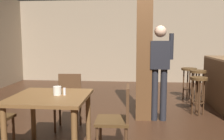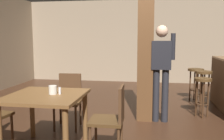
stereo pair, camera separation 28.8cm
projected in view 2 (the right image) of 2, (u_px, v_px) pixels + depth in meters
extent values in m
plane|color=#382114|center=(129.00, 126.00, 4.28)|extent=(10.80, 10.80, 0.00)
cube|color=gray|center=(142.00, 41.00, 8.52)|extent=(8.00, 0.10, 2.80)
cube|color=brown|center=(146.00, 44.00, 4.46)|extent=(0.28, 0.28, 2.80)
cube|color=brown|center=(46.00, 96.00, 3.24)|extent=(0.96, 0.96, 0.04)
cylinder|color=brown|center=(85.00, 116.00, 3.62)|extent=(0.07, 0.07, 0.73)
cylinder|color=brown|center=(32.00, 114.00, 3.75)|extent=(0.07, 0.07, 0.73)
cylinder|color=brown|center=(66.00, 139.00, 2.82)|extent=(0.07, 0.07, 0.73)
cube|color=#4C3319|center=(106.00, 121.00, 3.17)|extent=(0.43, 0.43, 0.04)
cube|color=#4C301C|center=(121.00, 104.00, 3.11)|extent=(0.04, 0.38, 0.45)
cylinder|color=#4C301C|center=(96.00, 132.00, 3.39)|extent=(0.04, 0.04, 0.43)
cylinder|color=#4C301C|center=(121.00, 133.00, 3.34)|extent=(0.04, 0.04, 0.43)
cylinder|color=#4C301C|center=(12.00, 129.00, 3.51)|extent=(0.04, 0.04, 0.43)
cube|color=#4C3319|center=(68.00, 102.00, 4.09)|extent=(0.45, 0.45, 0.04)
cube|color=#4C301C|center=(70.00, 87.00, 4.25)|extent=(0.38, 0.06, 0.45)
cylinder|color=#4C301C|center=(76.00, 119.00, 3.93)|extent=(0.04, 0.04, 0.43)
cylinder|color=#4C301C|center=(54.00, 119.00, 3.96)|extent=(0.04, 0.04, 0.43)
cylinder|color=#4C301C|center=(81.00, 113.00, 4.27)|extent=(0.04, 0.04, 0.43)
cylinder|color=#4C301C|center=(61.00, 112.00, 4.31)|extent=(0.04, 0.04, 0.43)
cylinder|color=silver|center=(53.00, 90.00, 3.25)|extent=(0.10, 0.10, 0.11)
cylinder|color=silver|center=(60.00, 91.00, 3.24)|extent=(0.03, 0.03, 0.09)
cube|color=black|center=(161.00, 55.00, 4.38)|extent=(0.35, 0.21, 0.50)
sphere|color=tan|center=(162.00, 31.00, 4.32)|extent=(0.22, 0.22, 0.21)
cylinder|color=#232328|center=(165.00, 96.00, 4.45)|extent=(0.12, 0.12, 0.95)
cylinder|color=#232328|center=(156.00, 95.00, 4.48)|extent=(0.12, 0.12, 0.95)
cylinder|color=black|center=(173.00, 47.00, 4.32)|extent=(0.08, 0.08, 0.46)
cylinder|color=black|center=(150.00, 46.00, 4.39)|extent=(0.08, 0.08, 0.46)
cylinder|color=#4C3319|center=(203.00, 79.00, 4.70)|extent=(0.33, 0.33, 0.05)
torus|color=#422816|center=(202.00, 104.00, 4.76)|extent=(0.23, 0.23, 0.02)
cylinder|color=#422816|center=(201.00, 98.00, 4.85)|extent=(0.03, 0.03, 0.70)
cylinder|color=#422816|center=(203.00, 100.00, 4.65)|extent=(0.03, 0.03, 0.70)
cylinder|color=#422816|center=(208.00, 99.00, 4.73)|extent=(0.03, 0.03, 0.70)
cylinder|color=#422816|center=(196.00, 99.00, 4.77)|extent=(0.03, 0.03, 0.70)
cylinder|color=#4C3319|center=(204.00, 72.00, 5.30)|extent=(0.35, 0.35, 0.05)
torus|color=#422816|center=(203.00, 96.00, 5.36)|extent=(0.25, 0.25, 0.02)
cylinder|color=#422816|center=(202.00, 90.00, 5.46)|extent=(0.03, 0.03, 0.75)
cylinder|color=#422816|center=(204.00, 92.00, 5.23)|extent=(0.03, 0.03, 0.75)
cylinder|color=#422816|center=(208.00, 91.00, 5.33)|extent=(0.03, 0.03, 0.75)
cylinder|color=#422816|center=(197.00, 91.00, 5.36)|extent=(0.03, 0.03, 0.75)
cylinder|color=#4C3319|center=(196.00, 70.00, 5.93)|extent=(0.37, 0.37, 0.05)
torus|color=#422816|center=(195.00, 90.00, 5.99)|extent=(0.26, 0.26, 0.02)
cylinder|color=#422816|center=(194.00, 85.00, 6.09)|extent=(0.03, 0.03, 0.73)
cylinder|color=#422816|center=(196.00, 87.00, 5.86)|extent=(0.03, 0.03, 0.73)
cylinder|color=#422816|center=(200.00, 86.00, 5.95)|extent=(0.03, 0.03, 0.73)
cylinder|color=#422816|center=(190.00, 86.00, 5.99)|extent=(0.03, 0.03, 0.73)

